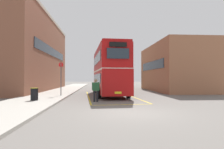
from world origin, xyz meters
The scene contains 10 objects.
ground_plane centered at (0.00, 14.40, 0.00)m, with size 135.60×135.60×0.00m, color #66605B.
sidewalk_left centered at (-6.50, 16.80, 0.07)m, with size 4.00×57.60×0.14m, color #A39E93.
brick_building_left centered at (-10.67, 18.45, 5.03)m, with size 5.27×21.43×10.04m.
depot_building_right centered at (8.53, 16.89, 3.11)m, with size 6.13×13.46×6.21m.
double_decker_bus centered at (-0.67, 10.46, 2.51)m, with size 3.38×10.83×4.75m.
single_deck_bus centered at (2.59, 29.99, 1.64)m, with size 2.98×9.70×3.02m.
pedestrian_boarding centered at (-1.93, 4.80, 0.96)m, with size 0.56×0.26×1.67m.
litter_bin centered at (-6.32, 4.83, 0.59)m, with size 0.55×0.55×0.90m.
bus_stop_sign centered at (-5.17, 8.80, 1.94)m, with size 0.44×0.10×3.03m.
bay_marking_yellow centered at (-0.60, 8.50, 0.00)m, with size 5.13×12.98×0.01m.
Camera 1 is at (-1.76, -9.98, 1.75)m, focal length 32.38 mm.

